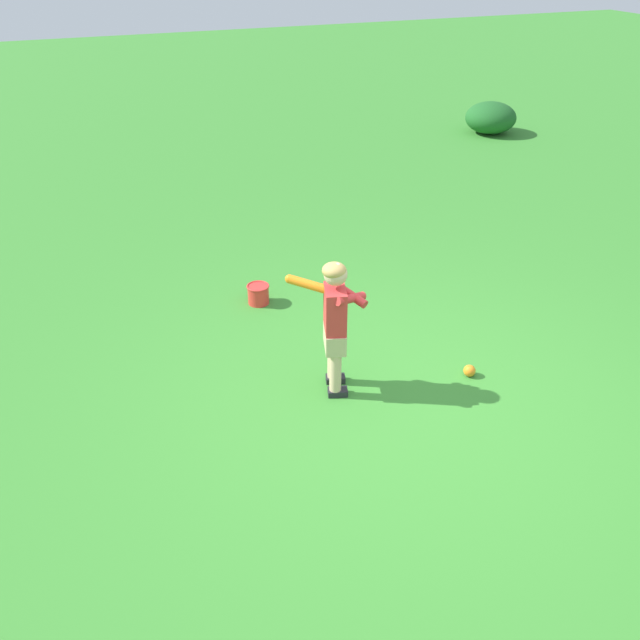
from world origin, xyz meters
TOP-DOWN VIEW (x-y plane):
  - ground_plane at (0.00, 0.00)m, footprint 40.00×40.00m
  - child_batter at (-0.41, 0.37)m, footprint 0.52×0.47m
  - play_ball_by_bucket at (0.66, 0.12)m, footprint 0.10×0.10m
  - toy_bucket at (-0.57, 1.86)m, footprint 0.22×0.22m
  - shrub_left_background at (4.82, 6.08)m, footprint 0.86×0.84m

SIDE VIEW (x-z plane):
  - ground_plane at x=0.00m, z-range 0.00..0.00m
  - play_ball_by_bucket at x=0.66m, z-range 0.00..0.10m
  - toy_bucket at x=-0.57m, z-range 0.00..0.19m
  - shrub_left_background at x=4.82m, z-range 0.00..0.52m
  - child_batter at x=-0.41m, z-range 0.11..1.19m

